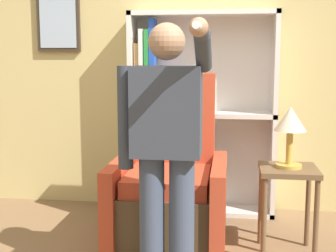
{
  "coord_description": "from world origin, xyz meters",
  "views": [
    {
      "loc": [
        0.46,
        -2.24,
        1.38
      ],
      "look_at": [
        0.06,
        0.72,
        0.95
      ],
      "focal_mm": 50.0,
      "sensor_mm": 36.0,
      "label": 1
    }
  ],
  "objects_px": {
    "bookcase": "(185,117)",
    "table_lamp": "(290,124)",
    "armchair": "(170,193)",
    "side_table": "(288,186)",
    "person_standing": "(166,142)"
  },
  "relations": [
    {
      "from": "side_table",
      "to": "table_lamp",
      "type": "bearing_deg",
      "value": -63.43
    },
    {
      "from": "side_table",
      "to": "table_lamp",
      "type": "height_order",
      "value": "table_lamp"
    },
    {
      "from": "bookcase",
      "to": "table_lamp",
      "type": "bearing_deg",
      "value": -47.04
    },
    {
      "from": "person_standing",
      "to": "table_lamp",
      "type": "xyz_separation_m",
      "value": [
        0.77,
        0.61,
        0.03
      ]
    },
    {
      "from": "bookcase",
      "to": "side_table",
      "type": "relative_size",
      "value": 2.83
    },
    {
      "from": "bookcase",
      "to": "table_lamp",
      "type": "distance_m",
      "value": 1.19
    },
    {
      "from": "person_standing",
      "to": "bookcase",
      "type": "bearing_deg",
      "value": 91.26
    },
    {
      "from": "bookcase",
      "to": "person_standing",
      "type": "relative_size",
      "value": 1.13
    },
    {
      "from": "side_table",
      "to": "table_lamp",
      "type": "distance_m",
      "value": 0.43
    },
    {
      "from": "armchair",
      "to": "side_table",
      "type": "relative_size",
      "value": 2.01
    },
    {
      "from": "bookcase",
      "to": "armchair",
      "type": "xyz_separation_m",
      "value": [
        -0.03,
        -0.77,
        -0.47
      ]
    },
    {
      "from": "armchair",
      "to": "table_lamp",
      "type": "relative_size",
      "value": 2.99
    },
    {
      "from": "person_standing",
      "to": "table_lamp",
      "type": "distance_m",
      "value": 0.99
    },
    {
      "from": "side_table",
      "to": "bookcase",
      "type": "bearing_deg",
      "value": 132.96
    },
    {
      "from": "armchair",
      "to": "side_table",
      "type": "distance_m",
      "value": 0.85
    }
  ]
}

